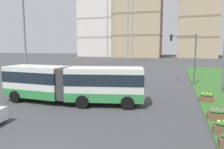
# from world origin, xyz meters

# --- Properties ---
(articulated_bus) EXTENTS (11.98, 3.76, 3.00)m
(articulated_bus) POSITION_xyz_m (-2.74, 10.10, 1.65)
(articulated_bus) COLOR silver
(articulated_bus) RESTS_ON ground
(car_grey_wagon) EXTENTS (4.60, 2.49, 1.58)m
(car_grey_wagon) POSITION_xyz_m (-6.04, 23.10, 0.75)
(car_grey_wagon) COLOR slate
(car_grey_wagon) RESTS_ON ground
(flower_planter_2) EXTENTS (1.10, 0.56, 0.74)m
(flower_planter_2) POSITION_xyz_m (7.99, 6.53, 0.43)
(flower_planter_2) COLOR brown
(flower_planter_2) RESTS_ON grass_median
(flower_planter_3) EXTENTS (1.10, 0.56, 0.74)m
(flower_planter_3) POSITION_xyz_m (7.99, 8.79, 0.43)
(flower_planter_3) COLOR brown
(flower_planter_3) RESTS_ON grass_median
(flower_planter_4) EXTENTS (1.10, 0.56, 0.74)m
(flower_planter_4) POSITION_xyz_m (7.99, 13.50, 0.43)
(flower_planter_4) COLOR brown
(flower_planter_4) RESTS_ON grass_median
(traffic_light_far_right) EXTENTS (3.25, 0.28, 6.16)m
(traffic_light_far_right) POSITION_xyz_m (6.59, 22.00, 4.19)
(traffic_light_far_right) COLOR #474C51
(traffic_light_far_right) RESTS_ON ground
(streetlight_left) EXTENTS (0.70, 0.28, 9.37)m
(streetlight_left) POSITION_xyz_m (-8.50, 11.72, 5.13)
(streetlight_left) COLOR slate
(streetlight_left) RESTS_ON ground
(apartment_tower_west) EXTENTS (21.83, 17.48, 44.28)m
(apartment_tower_west) POSITION_xyz_m (-30.00, 96.71, 22.16)
(apartment_tower_west) COLOR silver
(apartment_tower_west) RESTS_ON ground
(apartment_tower_westcentre) EXTENTS (21.02, 15.05, 37.09)m
(apartment_tower_westcentre) POSITION_xyz_m (-11.87, 90.94, 18.56)
(apartment_tower_westcentre) COLOR tan
(apartment_tower_westcentre) RESTS_ON ground
(apartment_tower_centre) EXTENTS (15.98, 17.33, 41.42)m
(apartment_tower_centre) POSITION_xyz_m (13.41, 95.42, 20.73)
(apartment_tower_centre) COLOR tan
(apartment_tower_centre) RESTS_ON ground
(transmission_pylon) EXTENTS (9.00, 6.24, 28.91)m
(transmission_pylon) POSITION_xyz_m (-10.85, 56.14, 15.86)
(transmission_pylon) COLOR gray
(transmission_pylon) RESTS_ON ground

